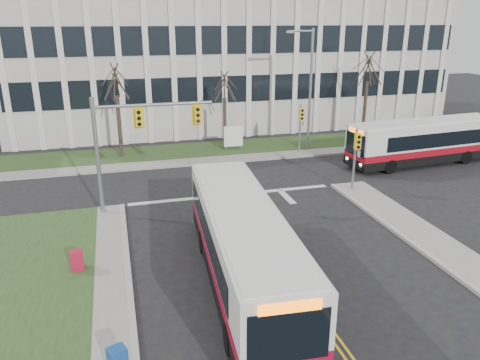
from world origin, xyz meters
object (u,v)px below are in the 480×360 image
Objects in this scene: bus_cross at (424,143)px; bus_main at (243,248)px; newspaper_box_red at (77,261)px; streetlight at (308,84)px; directory_sign at (233,137)px.

bus_main is at bearing -58.87° from bus_cross.
bus_cross reaches higher than newspaper_box_red.
bus_main is 1.04× the size of bus_cross.
bus_main is 20.72m from bus_cross.
streetlight reaches higher than bus_cross.
directory_sign is 2.11× the size of newspaper_box_red.
bus_cross is (12.23, -6.73, 0.36)m from directory_sign.
bus_cross is at bearing -39.01° from streetlight.
newspaper_box_red is (-22.99, -9.51, -1.05)m from bus_cross.
bus_main is at bearing -103.40° from directory_sign.
directory_sign is (-5.53, 1.30, -4.02)m from streetlight.
streetlight is 0.77× the size of bus_main.
directory_sign is 19.49m from newspaper_box_red.
newspaper_box_red is (-6.25, 2.70, -1.11)m from bus_main.
bus_main is (-10.04, -17.64, -3.61)m from streetlight.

